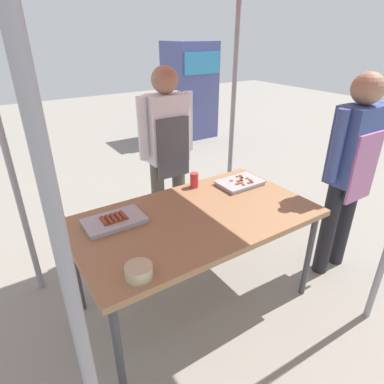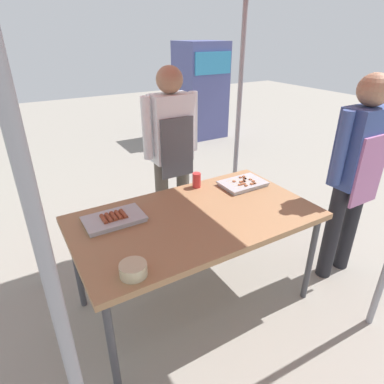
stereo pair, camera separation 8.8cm
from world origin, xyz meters
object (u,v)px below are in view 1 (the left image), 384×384
object	(u,v)px
stall_table	(196,222)
tray_meat_skewers	(240,183)
tray_grilled_sausages	(114,221)
customer_nearby	(351,164)
neighbor_stall_right	(190,90)
condiment_bowl	(139,271)
drink_cup_near_edge	(194,180)
vendor_woman	(167,145)

from	to	relation	value
stall_table	tray_meat_skewers	distance (m)	0.60
tray_grilled_sausages	tray_meat_skewers	xyz separation A→B (m)	(1.05, 0.00, -0.00)
customer_nearby	neighbor_stall_right	distance (m)	4.18
customer_nearby	condiment_bowl	bearing A→B (deg)	-178.47
tray_grilled_sausages	tray_meat_skewers	world-z (taller)	tray_grilled_sausages
stall_table	tray_meat_skewers	size ratio (longest dim) A/B	4.62
drink_cup_near_edge	stall_table	bearing A→B (deg)	-122.02
tray_meat_skewers	customer_nearby	distance (m)	0.83
tray_meat_skewers	stall_table	bearing A→B (deg)	-159.85
vendor_woman	customer_nearby	bearing A→B (deg)	129.15
tray_meat_skewers	drink_cup_near_edge	distance (m)	0.37
condiment_bowl	neighbor_stall_right	xyz separation A→B (m)	(2.93, 4.06, 0.07)
tray_grilled_sausages	drink_cup_near_edge	bearing A→B (deg)	13.26
tray_grilled_sausages	customer_nearby	bearing A→B (deg)	-16.39
drink_cup_near_edge	customer_nearby	size ratio (longest dim) A/B	0.07
customer_nearby	stall_table	bearing A→B (deg)	166.11
stall_table	condiment_bowl	size ratio (longest dim) A/B	11.51
condiment_bowl	tray_meat_skewers	bearing A→B (deg)	25.87
stall_table	condiment_bowl	bearing A→B (deg)	-149.04
tray_meat_skewers	neighbor_stall_right	bearing A→B (deg)	62.85
drink_cup_near_edge	tray_grilled_sausages	bearing A→B (deg)	-166.74
stall_table	neighbor_stall_right	xyz separation A→B (m)	(2.36, 3.72, 0.15)
stall_table	neighbor_stall_right	world-z (taller)	neighbor_stall_right
neighbor_stall_right	customer_nearby	bearing A→B (deg)	-106.19
tray_meat_skewers	customer_nearby	size ratio (longest dim) A/B	0.22
neighbor_stall_right	condiment_bowl	bearing A→B (deg)	-125.81
drink_cup_near_edge	vendor_woman	size ratio (longest dim) A/B	0.07
condiment_bowl	customer_nearby	world-z (taller)	customer_nearby
condiment_bowl	vendor_woman	size ratio (longest dim) A/B	0.09
vendor_woman	neighbor_stall_right	world-z (taller)	neighbor_stall_right
condiment_bowl	neighbor_stall_right	bearing A→B (deg)	54.19
stall_table	customer_nearby	size ratio (longest dim) A/B	1.00
stall_table	neighbor_stall_right	size ratio (longest dim) A/B	0.95
customer_nearby	neighbor_stall_right	bearing A→B (deg)	73.81
neighbor_stall_right	tray_meat_skewers	bearing A→B (deg)	-117.15
tray_grilled_sausages	vendor_woman	size ratio (longest dim) A/B	0.23
condiment_bowl	tray_grilled_sausages	bearing A→B (deg)	81.36
customer_nearby	tray_meat_skewers	bearing A→B (deg)	141.92
customer_nearby	tray_grilled_sausages	bearing A→B (deg)	163.61
vendor_woman	neighbor_stall_right	bearing A→B (deg)	-126.08
stall_table	customer_nearby	distance (m)	1.26
stall_table	drink_cup_near_edge	xyz separation A→B (m)	(0.23, 0.37, 0.11)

